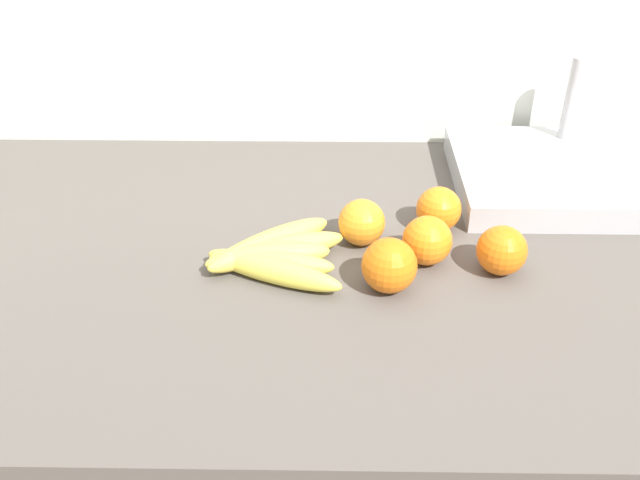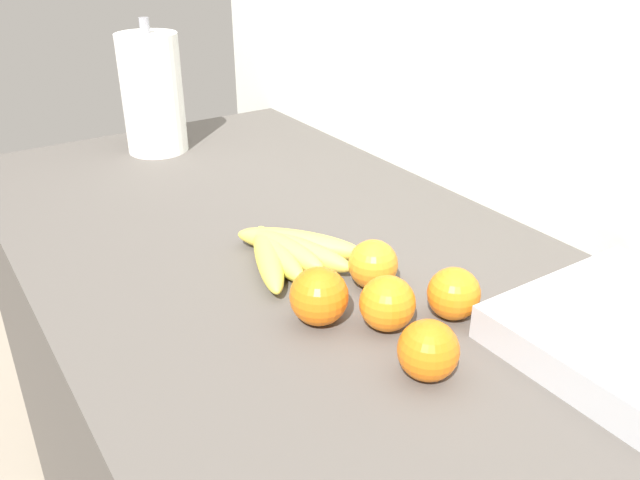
{
  "view_description": "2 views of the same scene",
  "coord_description": "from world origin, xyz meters",
  "px_view_note": "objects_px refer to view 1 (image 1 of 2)",
  "views": [
    {
      "loc": [
        -0.09,
        -0.82,
        1.51
      ],
      "look_at": [
        -0.1,
        -0.02,
        0.97
      ],
      "focal_mm": 39.88,
      "sensor_mm": 36.0,
      "label": 1
    },
    {
      "loc": [
        0.57,
        -0.45,
        1.39
      ],
      "look_at": [
        -0.1,
        -0.01,
        0.99
      ],
      "focal_mm": 36.64,
      "sensor_mm": 36.0,
      "label": 2
    }
  ],
  "objects_px": {
    "banana_bunch": "(272,256)",
    "orange_back_right": "(389,266)",
    "orange_right": "(362,222)",
    "sink_basin": "(577,174)",
    "orange_front": "(439,209)",
    "orange_center": "(427,240)",
    "orange_far_right": "(502,250)"
  },
  "relations": [
    {
      "from": "banana_bunch",
      "to": "orange_back_right",
      "type": "distance_m",
      "value": 0.17
    },
    {
      "from": "orange_right",
      "to": "sink_basin",
      "type": "height_order",
      "value": "sink_basin"
    },
    {
      "from": "orange_front",
      "to": "banana_bunch",
      "type": "bearing_deg",
      "value": -156.9
    },
    {
      "from": "orange_front",
      "to": "sink_basin",
      "type": "distance_m",
      "value": 0.28
    },
    {
      "from": "orange_center",
      "to": "orange_right",
      "type": "distance_m",
      "value": 0.1
    },
    {
      "from": "banana_bunch",
      "to": "orange_center",
      "type": "bearing_deg",
      "value": 4.68
    },
    {
      "from": "sink_basin",
      "to": "orange_right",
      "type": "bearing_deg",
      "value": -155.01
    },
    {
      "from": "banana_bunch",
      "to": "orange_right",
      "type": "bearing_deg",
      "value": 27.06
    },
    {
      "from": "orange_right",
      "to": "orange_center",
      "type": "bearing_deg",
      "value": -27.54
    },
    {
      "from": "orange_right",
      "to": "sink_basin",
      "type": "distance_m",
      "value": 0.4
    },
    {
      "from": "sink_basin",
      "to": "orange_far_right",
      "type": "bearing_deg",
      "value": -126.04
    },
    {
      "from": "orange_right",
      "to": "sink_basin",
      "type": "bearing_deg",
      "value": 24.99
    },
    {
      "from": "banana_bunch",
      "to": "orange_center",
      "type": "xyz_separation_m",
      "value": [
        0.21,
        0.02,
        0.02
      ]
    },
    {
      "from": "orange_center",
      "to": "orange_front",
      "type": "relative_size",
      "value": 1.03
    },
    {
      "from": "orange_center",
      "to": "banana_bunch",
      "type": "bearing_deg",
      "value": -175.32
    },
    {
      "from": "orange_front",
      "to": "orange_far_right",
      "type": "height_order",
      "value": "orange_far_right"
    },
    {
      "from": "orange_center",
      "to": "sink_basin",
      "type": "xyz_separation_m",
      "value": [
        0.27,
        0.21,
        -0.01
      ]
    },
    {
      "from": "banana_bunch",
      "to": "orange_back_right",
      "type": "xyz_separation_m",
      "value": [
        0.16,
        -0.05,
        0.02
      ]
    },
    {
      "from": "sink_basin",
      "to": "orange_center",
      "type": "bearing_deg",
      "value": -141.65
    },
    {
      "from": "orange_far_right",
      "to": "orange_back_right",
      "type": "distance_m",
      "value": 0.16
    },
    {
      "from": "orange_center",
      "to": "orange_back_right",
      "type": "relative_size",
      "value": 0.94
    },
    {
      "from": "orange_center",
      "to": "orange_far_right",
      "type": "bearing_deg",
      "value": -12.47
    },
    {
      "from": "orange_center",
      "to": "orange_back_right",
      "type": "height_order",
      "value": "orange_back_right"
    },
    {
      "from": "orange_center",
      "to": "orange_back_right",
      "type": "xyz_separation_m",
      "value": [
        -0.06,
        -0.06,
        0.0
      ]
    },
    {
      "from": "orange_back_right",
      "to": "orange_front",
      "type": "bearing_deg",
      "value": 60.67
    },
    {
      "from": "banana_bunch",
      "to": "orange_center",
      "type": "relative_size",
      "value": 2.9
    },
    {
      "from": "orange_far_right",
      "to": "banana_bunch",
      "type": "bearing_deg",
      "value": 179.21
    },
    {
      "from": "orange_front",
      "to": "orange_right",
      "type": "relative_size",
      "value": 0.99
    },
    {
      "from": "orange_center",
      "to": "orange_far_right",
      "type": "distance_m",
      "value": 0.1
    },
    {
      "from": "orange_front",
      "to": "orange_back_right",
      "type": "bearing_deg",
      "value": -119.33
    },
    {
      "from": "orange_front",
      "to": "sink_basin",
      "type": "height_order",
      "value": "sink_basin"
    },
    {
      "from": "orange_center",
      "to": "orange_front",
      "type": "xyz_separation_m",
      "value": [
        0.03,
        0.09,
        -0.0
      ]
    }
  ]
}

